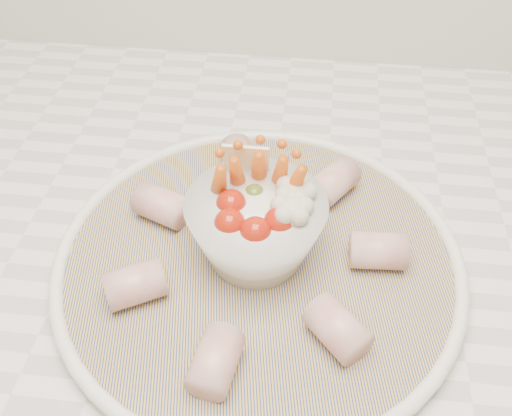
# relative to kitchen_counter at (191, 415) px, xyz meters

# --- Properties ---
(kitchen_counter) EXTENTS (2.04, 0.62, 0.92)m
(kitchen_counter) POSITION_rel_kitchen_counter_xyz_m (0.00, 0.00, 0.00)
(kitchen_counter) COLOR beige
(kitchen_counter) RESTS_ON ground
(serving_platter) EXTENTS (0.41, 0.41, 0.02)m
(serving_platter) POSITION_rel_kitchen_counter_xyz_m (0.11, -0.07, 0.47)
(serving_platter) COLOR navy
(serving_platter) RESTS_ON kitchen_counter
(veggie_bowl) EXTENTS (0.12, 0.12, 0.10)m
(veggie_bowl) POSITION_rel_kitchen_counter_xyz_m (0.11, -0.06, 0.51)
(veggie_bowl) COLOR white
(veggie_bowl) RESTS_ON serving_platter
(cured_meat_rolls) EXTENTS (0.25, 0.28, 0.03)m
(cured_meat_rolls) POSITION_rel_kitchen_counter_xyz_m (0.11, -0.07, 0.49)
(cured_meat_rolls) COLOR #BB5A55
(cured_meat_rolls) RESTS_ON serving_platter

